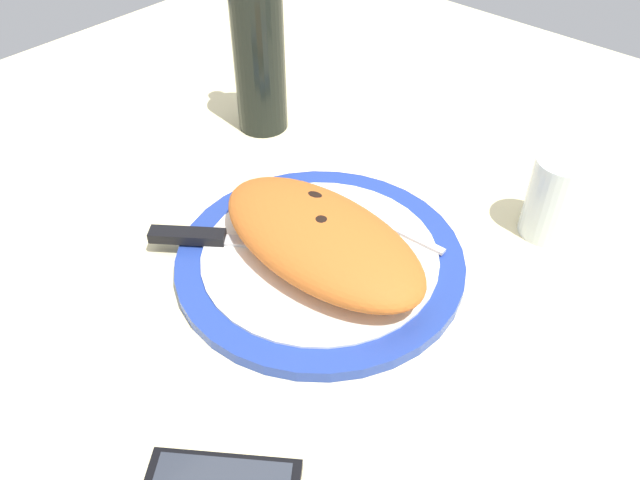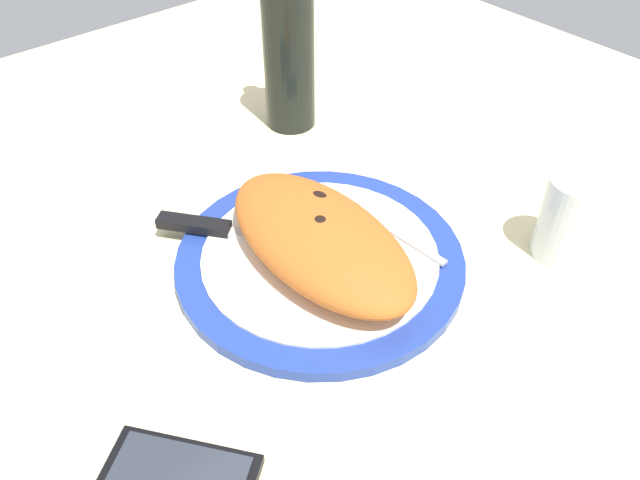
% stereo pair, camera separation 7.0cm
% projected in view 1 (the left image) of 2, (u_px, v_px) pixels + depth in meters
% --- Properties ---
extents(ground_plane, '(1.50, 1.50, 0.03)m').
position_uv_depth(ground_plane, '(320.00, 274.00, 0.73)').
color(ground_plane, beige).
extents(plate, '(0.32, 0.32, 0.02)m').
position_uv_depth(plate, '(320.00, 259.00, 0.72)').
color(plate, '#233D99').
rests_on(plate, ground_plane).
extents(calzone, '(0.27, 0.15, 0.06)m').
position_uv_depth(calzone, '(321.00, 239.00, 0.69)').
color(calzone, '#C16023').
rests_on(calzone, plate).
extents(fork, '(0.18, 0.03, 0.00)m').
position_uv_depth(fork, '(367.00, 215.00, 0.76)').
color(fork, silver).
rests_on(fork, plate).
extents(knife, '(0.19, 0.16, 0.01)m').
position_uv_depth(knife, '(219.00, 238.00, 0.72)').
color(knife, silver).
rests_on(knife, plate).
extents(water_glass, '(0.06, 0.06, 0.10)m').
position_uv_depth(water_glass, '(554.00, 201.00, 0.74)').
color(water_glass, silver).
rests_on(water_glass, ground_plane).
extents(wine_bottle, '(0.07, 0.07, 0.30)m').
position_uv_depth(wine_bottle, '(259.00, 49.00, 0.86)').
color(wine_bottle, black).
rests_on(wine_bottle, ground_plane).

